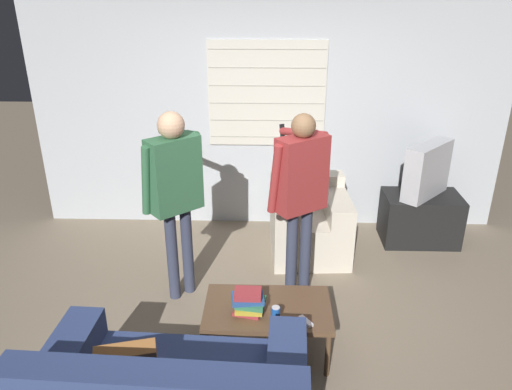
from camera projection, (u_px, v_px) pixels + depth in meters
name	position (u px, v px, depth m)	size (l,w,h in m)	color
ground_plane	(265.00, 330.00, 4.15)	(16.00, 16.00, 0.00)	#7F705B
wall_back	(269.00, 116.00, 5.49)	(5.20, 0.08, 2.55)	#ADB2B7
armchair_beige	(309.00, 223.00, 5.21)	(0.82, 0.87, 0.78)	beige
coffee_table	(268.00, 311.00, 3.78)	(0.96, 0.58, 0.42)	brown
tv_stand	(420.00, 218.00, 5.45)	(0.81, 0.50, 0.54)	black
tv	(427.00, 170.00, 5.22)	(0.59, 0.61, 0.58)	#B2B2B7
person_left_standing	(174.00, 183.00, 4.19)	(0.52, 0.86, 1.72)	#33384C
person_right_standing	(300.00, 185.00, 4.20)	(0.53, 0.87, 1.70)	#33384C
book_stack	(249.00, 302.00, 3.67)	(0.26, 0.20, 0.18)	maroon
soda_can	(276.00, 314.00, 3.57)	(0.07, 0.07, 0.13)	#194C9E
spare_remote	(306.00, 321.00, 3.58)	(0.11, 0.13, 0.02)	white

